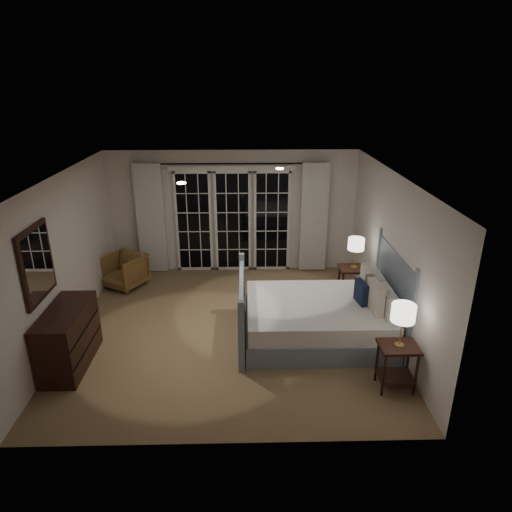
{
  "coord_description": "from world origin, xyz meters",
  "views": [
    {
      "loc": [
        0.26,
        -6.48,
        3.82
      ],
      "look_at": [
        0.43,
        0.55,
        1.05
      ],
      "focal_mm": 32.0,
      "sensor_mm": 36.0,
      "label": 1
    }
  ],
  "objects_px": {
    "nightstand_left": "(397,360)",
    "lamp_right": "(356,244)",
    "nightstand_right": "(353,279)",
    "lamp_left": "(403,313)",
    "bed": "(320,317)",
    "armchair": "(124,271)",
    "dresser": "(68,338)"
  },
  "relations": [
    {
      "from": "bed",
      "to": "nightstand_right",
      "type": "height_order",
      "value": "bed"
    },
    {
      "from": "nightstand_right",
      "to": "dresser",
      "type": "relative_size",
      "value": 0.56
    },
    {
      "from": "nightstand_right",
      "to": "lamp_left",
      "type": "xyz_separation_m",
      "value": [
        0.02,
        -2.44,
        0.65
      ]
    },
    {
      "from": "lamp_left",
      "to": "lamp_right",
      "type": "height_order",
      "value": "lamp_right"
    },
    {
      "from": "nightstand_right",
      "to": "bed",
      "type": "bearing_deg",
      "value": -123.47
    },
    {
      "from": "lamp_left",
      "to": "dresser",
      "type": "bearing_deg",
      "value": 171.85
    },
    {
      "from": "bed",
      "to": "lamp_left",
      "type": "bearing_deg",
      "value": -58.78
    },
    {
      "from": "nightstand_left",
      "to": "lamp_right",
      "type": "xyz_separation_m",
      "value": [
        -0.02,
        2.44,
        0.7
      ]
    },
    {
      "from": "nightstand_right",
      "to": "lamp_left",
      "type": "bearing_deg",
      "value": -89.44
    },
    {
      "from": "bed",
      "to": "lamp_left",
      "type": "xyz_separation_m",
      "value": [
        0.78,
        -1.29,
        0.76
      ]
    },
    {
      "from": "lamp_left",
      "to": "dresser",
      "type": "xyz_separation_m",
      "value": [
        -4.43,
        0.63,
        -0.67
      ]
    },
    {
      "from": "nightstand_left",
      "to": "armchair",
      "type": "xyz_separation_m",
      "value": [
        -4.3,
        3.23,
        -0.1
      ]
    },
    {
      "from": "nightstand_left",
      "to": "lamp_left",
      "type": "bearing_deg",
      "value": -90.0
    },
    {
      "from": "lamp_right",
      "to": "nightstand_right",
      "type": "bearing_deg",
      "value": 7.13
    },
    {
      "from": "bed",
      "to": "lamp_left",
      "type": "relative_size",
      "value": 4.11
    },
    {
      "from": "nightstand_left",
      "to": "lamp_right",
      "type": "height_order",
      "value": "lamp_right"
    },
    {
      "from": "nightstand_right",
      "to": "lamp_right",
      "type": "distance_m",
      "value": 0.67
    },
    {
      "from": "nightstand_right",
      "to": "lamp_right",
      "type": "bearing_deg",
      "value": -172.87
    },
    {
      "from": "nightstand_right",
      "to": "lamp_left",
      "type": "height_order",
      "value": "lamp_left"
    },
    {
      "from": "dresser",
      "to": "lamp_right",
      "type": "bearing_deg",
      "value": 22.36
    },
    {
      "from": "lamp_left",
      "to": "dresser",
      "type": "distance_m",
      "value": 4.52
    },
    {
      "from": "nightstand_left",
      "to": "lamp_right",
      "type": "bearing_deg",
      "value": 90.56
    },
    {
      "from": "nightstand_left",
      "to": "bed",
      "type": "bearing_deg",
      "value": 121.22
    },
    {
      "from": "bed",
      "to": "nightstand_right",
      "type": "distance_m",
      "value": 1.38
    },
    {
      "from": "nightstand_right",
      "to": "nightstand_left",
      "type": "bearing_deg",
      "value": -89.44
    },
    {
      "from": "bed",
      "to": "armchair",
      "type": "xyz_separation_m",
      "value": [
        -3.51,
        1.94,
        -0.02
      ]
    },
    {
      "from": "lamp_left",
      "to": "armchair",
      "type": "height_order",
      "value": "lamp_left"
    },
    {
      "from": "dresser",
      "to": "nightstand_left",
      "type": "bearing_deg",
      "value": -8.15
    },
    {
      "from": "nightstand_left",
      "to": "nightstand_right",
      "type": "height_order",
      "value": "nightstand_right"
    },
    {
      "from": "nightstand_left",
      "to": "armchair",
      "type": "distance_m",
      "value": 5.37
    },
    {
      "from": "bed",
      "to": "lamp_right",
      "type": "height_order",
      "value": "bed"
    },
    {
      "from": "bed",
      "to": "nightstand_left",
      "type": "xyz_separation_m",
      "value": [
        0.78,
        -1.29,
        0.08
      ]
    }
  ]
}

